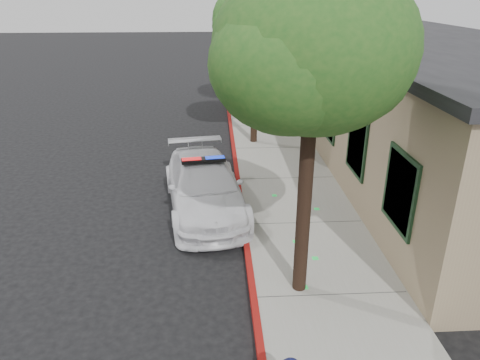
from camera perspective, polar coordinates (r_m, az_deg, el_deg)
name	(u,v)px	position (r m, az deg, el deg)	size (l,w,h in m)	color
ground	(251,303)	(9.30, 1.38, -15.47)	(120.00, 120.00, 0.00)	black
sidewalk	(302,225)	(11.94, 7.95, -5.71)	(3.20, 60.00, 0.15)	gray
red_curb	(244,227)	(11.75, 0.51, -5.96)	(0.14, 60.00, 0.16)	maroon
clapboard_building	(410,95)	(18.18, 20.89, 10.09)	(7.30, 20.89, 4.24)	#8F7D5E
police_car	(204,186)	(12.54, -4.59, -0.76)	(2.69, 5.20, 1.56)	white
street_tree_near	(314,57)	(7.74, 9.46, 15.25)	(3.55, 3.39, 6.21)	black
street_tree_mid	(255,23)	(17.20, 1.95, 19.34)	(3.16, 3.18, 5.94)	black
street_tree_far	(253,20)	(22.29, 1.72, 19.78)	(3.19, 3.02, 5.71)	black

